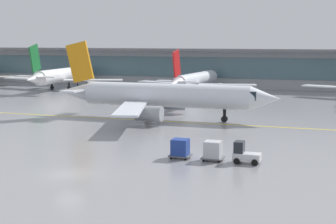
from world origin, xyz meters
TOP-DOWN VIEW (x-y plane):
  - ground_plane at (0.00, 0.00)m, footprint 400.00×400.00m
  - taxiway_centreline_stripe at (-2.20, 30.71)m, footprint 110.00×1.28m
  - terminal_concourse at (0.00, 88.38)m, footprint 222.58×11.00m
  - gate_airplane_1 at (-40.89, 69.29)m, footprint 30.56×32.93m
  - gate_airplane_2 at (-8.22, 70.43)m, footprint 27.61×29.76m
  - taxiing_regional_jet at (-2.65, 32.71)m, footprint 34.85×32.51m
  - baggage_tug at (13.80, 9.02)m, footprint 2.60×1.63m
  - cargo_dolly_lead at (10.69, 9.01)m, footprint 2.11×1.61m
  - cargo_dolly_trailing at (7.35, 9.00)m, footprint 2.11×1.61m

SIDE VIEW (x-z plane):
  - ground_plane at x=0.00m, z-range 0.00..0.00m
  - taxiway_centreline_stripe at x=-2.20m, z-range 0.00..0.01m
  - baggage_tug at x=13.80m, z-range -0.16..1.94m
  - cargo_dolly_lead at x=10.69m, z-range 0.08..2.02m
  - cargo_dolly_trailing at x=7.35m, z-range 0.08..2.02m
  - gate_airplane_2 at x=-8.22m, z-range -1.97..7.88m
  - gate_airplane_1 at x=-40.89m, z-range -2.18..8.72m
  - taxiing_regional_jet at x=-2.65m, z-range -2.32..9.26m
  - terminal_concourse at x=0.00m, z-range 0.12..9.72m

